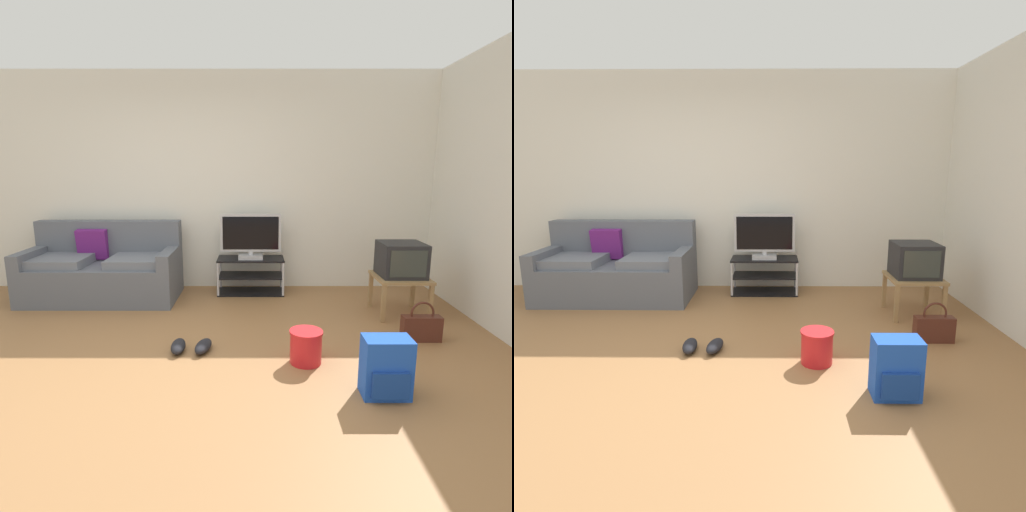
# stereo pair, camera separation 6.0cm
# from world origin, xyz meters

# --- Properties ---
(ground_plane) EXTENTS (9.00, 9.80, 0.02)m
(ground_plane) POSITION_xyz_m (0.00, 0.00, -0.01)
(ground_plane) COLOR olive
(wall_back) EXTENTS (9.00, 0.10, 2.70)m
(wall_back) POSITION_xyz_m (0.00, 2.45, 1.35)
(wall_back) COLOR silver
(wall_back) RESTS_ON ground_plane
(wall_right) EXTENTS (0.10, 3.60, 2.70)m
(wall_right) POSITION_xyz_m (3.05, 0.84, 1.35)
(wall_right) COLOR silver
(wall_right) RESTS_ON ground_plane
(couch) EXTENTS (1.76, 0.85, 0.90)m
(couch) POSITION_xyz_m (-1.06, 1.90, 0.34)
(couch) COLOR #565B66
(couch) RESTS_ON ground_plane
(tv_stand) EXTENTS (0.82, 0.40, 0.44)m
(tv_stand) POSITION_xyz_m (0.70, 2.11, 0.22)
(tv_stand) COLOR black
(tv_stand) RESTS_ON ground_plane
(flat_tv) EXTENTS (0.74, 0.22, 0.55)m
(flat_tv) POSITION_xyz_m (0.70, 2.09, 0.71)
(flat_tv) COLOR #B2B2B7
(flat_tv) RESTS_ON tv_stand
(side_table) EXTENTS (0.53, 0.53, 0.42)m
(side_table) POSITION_xyz_m (2.29, 1.33, 0.36)
(side_table) COLOR #9E7A4C
(side_table) RESTS_ON ground_plane
(crt_tv) EXTENTS (0.44, 0.44, 0.35)m
(crt_tv) POSITION_xyz_m (2.29, 1.34, 0.60)
(crt_tv) COLOR #232326
(crt_tv) RESTS_ON side_table
(backpack) EXTENTS (0.32, 0.27, 0.42)m
(backpack) POSITION_xyz_m (1.65, -0.29, 0.20)
(backpack) COLOR blue
(backpack) RESTS_ON ground_plane
(handbag) EXTENTS (0.35, 0.12, 0.37)m
(handbag) POSITION_xyz_m (2.26, 0.63, 0.13)
(handbag) COLOR #4C2319
(handbag) RESTS_ON ground_plane
(cleaning_bucket) EXTENTS (0.27, 0.27, 0.27)m
(cleaning_bucket) POSITION_xyz_m (1.16, 0.20, 0.15)
(cleaning_bucket) COLOR red
(cleaning_bucket) RESTS_ON ground_plane
(sneakers_pair) EXTENTS (0.37, 0.29, 0.09)m
(sneakers_pair) POSITION_xyz_m (0.21, 0.41, 0.04)
(sneakers_pair) COLOR black
(sneakers_pair) RESTS_ON ground_plane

